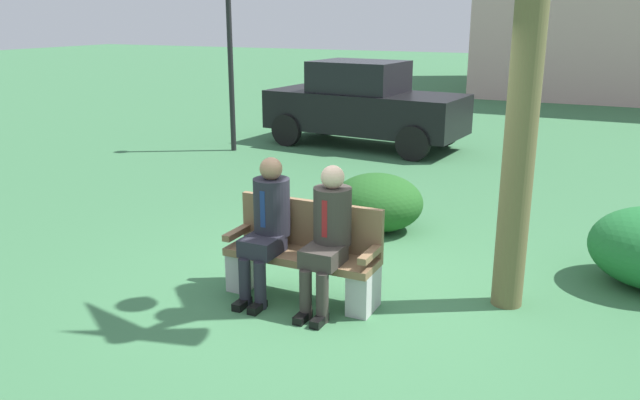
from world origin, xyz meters
TOP-DOWN VIEW (x-y plane):
  - ground_plane at (0.00, 0.00)m, footprint 80.00×80.00m
  - park_bench at (-0.24, -0.19)m, footprint 1.44×0.44m
  - seated_man_left at (-0.55, -0.31)m, footprint 0.34×0.72m
  - seated_man_right at (0.06, -0.31)m, footprint 0.34×0.72m
  - shrub_near_bench at (-0.30, 1.94)m, footprint 1.12×1.02m
  - parked_car_near at (-2.40, 6.74)m, footprint 4.03×2.01m
  - street_lamp at (-4.52, 5.26)m, footprint 0.24×0.24m

SIDE VIEW (x-z plane):
  - ground_plane at x=0.00m, z-range 0.00..0.00m
  - shrub_near_bench at x=-0.30m, z-range 0.00..0.70m
  - park_bench at x=-0.24m, z-range -0.05..0.85m
  - seated_man_right at x=0.06m, z-range 0.08..1.38m
  - seated_man_left at x=-0.55m, z-range 0.08..1.39m
  - parked_car_near at x=-2.40m, z-range 0.00..1.68m
  - street_lamp at x=-4.52m, z-range 0.40..3.80m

